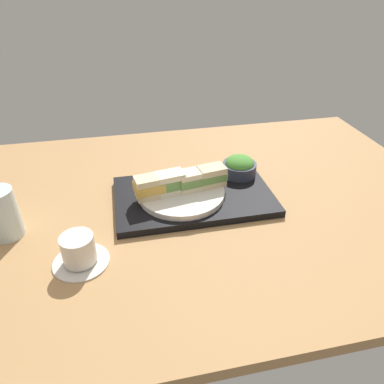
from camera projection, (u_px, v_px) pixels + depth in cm
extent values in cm
cube|color=tan|center=(210.00, 203.00, 103.13)|extent=(140.00, 100.00, 3.00)
cube|color=black|center=(194.00, 196.00, 101.37)|extent=(43.72, 26.91, 2.07)
cylinder|color=silver|center=(181.00, 193.00, 99.49)|extent=(23.84, 23.84, 1.58)
cube|color=beige|center=(211.00, 182.00, 101.10)|extent=(8.01, 6.06, 1.78)
cube|color=#669347|center=(212.00, 176.00, 100.04)|extent=(8.41, 6.28, 2.15)
cube|color=beige|center=(212.00, 170.00, 98.97)|extent=(8.01, 6.06, 1.78)
cube|color=beige|center=(192.00, 186.00, 99.48)|extent=(8.01, 6.06, 1.55)
cube|color=#669347|center=(192.00, 180.00, 98.42)|extent=(8.57, 6.37, 2.36)
cube|color=beige|center=(192.00, 174.00, 97.36)|extent=(8.01, 6.06, 1.55)
cube|color=#EFE5C1|center=(171.00, 190.00, 97.78)|extent=(8.01, 6.06, 1.64)
cube|color=#669347|center=(171.00, 183.00, 96.59)|extent=(8.27, 6.27, 2.73)
cube|color=#EFE5C1|center=(170.00, 176.00, 95.40)|extent=(8.01, 6.06, 1.64)
cube|color=beige|center=(150.00, 194.00, 96.09)|extent=(8.01, 6.06, 1.68)
cube|color=gold|center=(149.00, 187.00, 94.92)|extent=(8.55, 6.33, 2.60)
cube|color=beige|center=(149.00, 180.00, 93.76)|extent=(8.01, 6.06, 1.68)
cylinder|color=#33384C|center=(239.00, 169.00, 108.57)|extent=(10.16, 10.16, 3.80)
ellipsoid|color=#4C9338|center=(240.00, 163.00, 107.53)|extent=(8.66, 8.66, 4.76)
cube|color=tan|center=(190.00, 171.00, 110.90)|extent=(18.07, 1.68, 0.70)
cube|color=tan|center=(190.00, 172.00, 110.35)|extent=(18.07, 1.68, 0.70)
cylinder|color=silver|center=(81.00, 261.00, 80.40)|extent=(12.63, 12.63, 0.80)
cylinder|color=silver|center=(78.00, 249.00, 78.40)|extent=(7.40, 7.40, 6.56)
cylinder|color=black|center=(76.00, 239.00, 76.83)|extent=(6.81, 6.81, 0.40)
torus|color=silver|center=(83.00, 236.00, 82.00)|extent=(1.60, 4.55, 4.48)
cylinder|color=silver|center=(2.00, 214.00, 85.31)|extent=(7.54, 7.54, 12.81)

